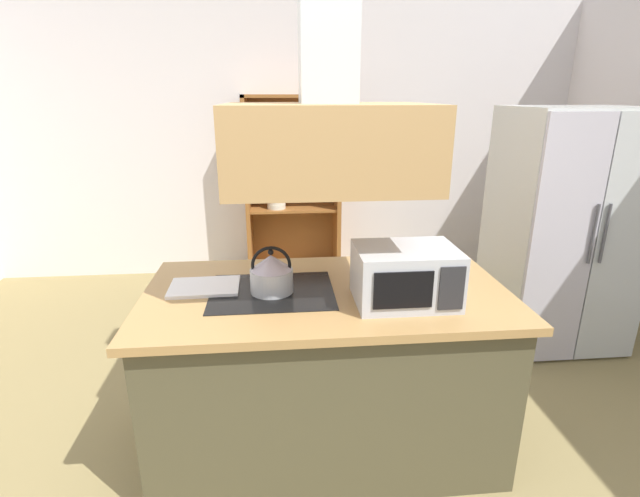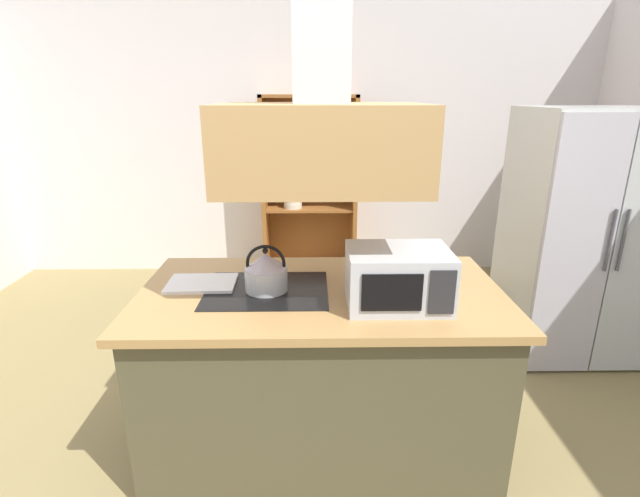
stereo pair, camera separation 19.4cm
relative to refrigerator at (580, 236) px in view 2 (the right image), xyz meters
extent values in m
plane|color=olive|center=(-1.99, -1.24, -0.87)|extent=(7.80, 7.80, 0.00)
cube|color=silver|center=(-1.99, 1.76, 0.48)|extent=(6.00, 0.12, 2.70)
cube|color=#4C462F|center=(-1.84, -0.99, -0.44)|extent=(1.71, 0.89, 0.86)
cube|color=#A97F49|center=(-1.84, -0.99, 0.01)|extent=(1.79, 0.97, 0.04)
cube|color=black|center=(-2.11, -0.99, 0.03)|extent=(0.60, 0.48, 0.00)
cube|color=tan|center=(-1.84, -0.99, 0.73)|extent=(0.90, 0.70, 0.36)
cube|color=beige|center=(0.00, 0.01, 0.00)|extent=(0.90, 0.72, 1.74)
cube|color=#BAB5C1|center=(-0.23, -0.36, 0.00)|extent=(0.44, 0.03, 1.70)
cylinder|color=#4C4C51|center=(-0.04, -0.39, 0.09)|extent=(0.02, 0.02, 0.40)
cylinder|color=#4C4C51|center=(0.04, -0.39, 0.09)|extent=(0.02, 0.02, 0.40)
cube|color=brown|center=(-2.36, 1.50, 0.04)|extent=(0.04, 0.40, 1.82)
cube|color=brown|center=(-1.47, 1.50, 0.04)|extent=(0.04, 0.40, 1.82)
cube|color=brown|center=(-1.91, 1.50, 0.93)|extent=(0.93, 0.40, 0.03)
cube|color=brown|center=(-1.91, 1.50, -0.83)|extent=(0.93, 0.40, 0.08)
cube|color=brown|center=(-1.91, 1.69, 0.04)|extent=(0.93, 0.02, 1.82)
cube|color=brown|center=(-1.91, 1.50, -0.14)|extent=(0.85, 0.36, 0.02)
cube|color=brown|center=(-1.91, 1.50, 0.31)|extent=(0.85, 0.36, 0.02)
cylinder|color=beige|center=(-2.08, 1.45, -0.11)|extent=(0.18, 0.18, 0.05)
cylinder|color=beige|center=(-2.08, 1.45, -0.06)|extent=(0.17, 0.17, 0.05)
cylinder|color=beige|center=(-2.08, 1.45, -0.02)|extent=(0.16, 0.16, 0.05)
cylinder|color=silver|center=(-1.80, 1.46, 0.38)|extent=(0.01, 0.01, 0.12)
cone|color=silver|center=(-1.80, 1.46, 0.48)|extent=(0.07, 0.07, 0.08)
cylinder|color=silver|center=(-1.65, 1.46, 0.38)|extent=(0.01, 0.01, 0.12)
cone|color=silver|center=(-1.65, 1.46, 0.48)|extent=(0.07, 0.07, 0.08)
cylinder|color=#B1B3B5|center=(-2.11, -0.99, 0.09)|extent=(0.21, 0.21, 0.11)
cone|color=#BBB0C2|center=(-2.11, -0.99, 0.18)|extent=(0.20, 0.20, 0.07)
sphere|color=black|center=(-2.11, -0.99, 0.23)|extent=(0.03, 0.03, 0.03)
torus|color=black|center=(-2.11, -0.99, 0.17)|extent=(0.19, 0.02, 0.19)
cube|color=white|center=(-2.45, -0.92, 0.04)|extent=(0.35, 0.25, 0.02)
cube|color=#B7BABF|center=(-1.50, -1.15, 0.16)|extent=(0.46, 0.34, 0.26)
cube|color=black|center=(-1.55, -1.32, 0.16)|extent=(0.26, 0.01, 0.17)
cube|color=#262628|center=(-1.34, -1.32, 0.16)|extent=(0.11, 0.01, 0.20)
cylinder|color=silver|center=(-1.44, -0.77, 0.06)|extent=(0.25, 0.25, 0.07)
sphere|color=#F6A71F|center=(-1.39, -0.76, 0.13)|extent=(0.06, 0.06, 0.06)
sphere|color=#CE3F2F|center=(-1.47, -0.73, 0.13)|extent=(0.06, 0.06, 0.06)
camera|label=1|loc=(-2.07, -3.11, 0.95)|focal=26.23mm
camera|label=2|loc=(-1.88, -3.12, 0.95)|focal=26.23mm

